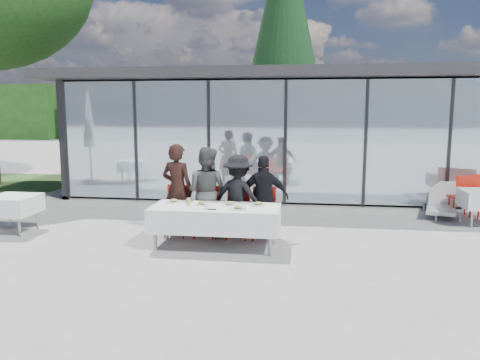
{
  "coord_description": "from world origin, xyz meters",
  "views": [
    {
      "loc": [
        1.56,
        -7.68,
        2.44
      ],
      "look_at": [
        0.29,
        1.2,
        1.08
      ],
      "focal_mm": 35.0,
      "sensor_mm": 36.0,
      "label": 1
    }
  ],
  "objects_px": {
    "diner_b": "(206,192)",
    "folded_eyeglasses": "(212,209)",
    "plate_a": "(174,201)",
    "juice_bottle": "(188,202)",
    "diner_a": "(177,190)",
    "dining_table": "(215,218)",
    "diner_chair_b": "(206,209)",
    "plate_b": "(203,204)",
    "diner_chair_c": "(238,210)",
    "diner_chair_a": "(177,208)",
    "diner_c": "(238,196)",
    "plate_c": "(229,204)",
    "lounger": "(442,204)",
    "diner_d": "(264,197)",
    "plate_extra": "(238,208)",
    "diner_chair_d": "(264,210)",
    "spare_table_left": "(13,205)",
    "spare_chair_b": "(462,194)",
    "plate_d": "(258,204)",
    "conifer_tree": "(284,25)"
  },
  "relations": [
    {
      "from": "plate_b",
      "to": "plate_a",
      "type": "bearing_deg",
      "value": 165.99
    },
    {
      "from": "plate_extra",
      "to": "plate_a",
      "type": "bearing_deg",
      "value": 161.12
    },
    {
      "from": "diner_c",
      "to": "conifer_tree",
      "type": "relative_size",
      "value": 0.15
    },
    {
      "from": "diner_chair_c",
      "to": "diner_a",
      "type": "bearing_deg",
      "value": 178.79
    },
    {
      "from": "diner_chair_a",
      "to": "folded_eyeglasses",
      "type": "height_order",
      "value": "diner_chair_a"
    },
    {
      "from": "diner_c",
      "to": "plate_c",
      "type": "height_order",
      "value": "diner_c"
    },
    {
      "from": "plate_b",
      "to": "lounger",
      "type": "height_order",
      "value": "plate_b"
    },
    {
      "from": "dining_table",
      "to": "diner_c",
      "type": "bearing_deg",
      "value": 69.35
    },
    {
      "from": "diner_chair_b",
      "to": "folded_eyeglasses",
      "type": "bearing_deg",
      "value": -72.54
    },
    {
      "from": "lounger",
      "to": "diner_d",
      "type": "bearing_deg",
      "value": -147.01
    },
    {
      "from": "plate_a",
      "to": "plate_b",
      "type": "height_order",
      "value": "same"
    },
    {
      "from": "diner_c",
      "to": "diner_chair_d",
      "type": "distance_m",
      "value": 0.56
    },
    {
      "from": "plate_a",
      "to": "juice_bottle",
      "type": "xyz_separation_m",
      "value": [
        0.34,
        -0.25,
        0.05
      ]
    },
    {
      "from": "diner_b",
      "to": "folded_eyeglasses",
      "type": "height_order",
      "value": "diner_b"
    },
    {
      "from": "diner_b",
      "to": "plate_a",
      "type": "height_order",
      "value": "diner_b"
    },
    {
      "from": "plate_c",
      "to": "juice_bottle",
      "type": "xyz_separation_m",
      "value": [
        -0.71,
        -0.17,
        0.05
      ]
    },
    {
      "from": "diner_a",
      "to": "dining_table",
      "type": "bearing_deg",
      "value": 153.67
    },
    {
      "from": "diner_d",
      "to": "spare_chair_b",
      "type": "xyz_separation_m",
      "value": [
        4.31,
        2.37,
        -0.25
      ]
    },
    {
      "from": "diner_b",
      "to": "diner_chair_c",
      "type": "relative_size",
      "value": 1.78
    },
    {
      "from": "diner_d",
      "to": "juice_bottle",
      "type": "height_order",
      "value": "diner_d"
    },
    {
      "from": "plate_b",
      "to": "folded_eyeglasses",
      "type": "bearing_deg",
      "value": -56.14
    },
    {
      "from": "diner_c",
      "to": "diner_chair_c",
      "type": "height_order",
      "value": "diner_c"
    },
    {
      "from": "plate_b",
      "to": "diner_chair_a",
      "type": "bearing_deg",
      "value": 134.33
    },
    {
      "from": "dining_table",
      "to": "diner_a",
      "type": "relative_size",
      "value": 1.26
    },
    {
      "from": "diner_c",
      "to": "plate_extra",
      "type": "distance_m",
      "value": 0.99
    },
    {
      "from": "diner_a",
      "to": "diner_b",
      "type": "relative_size",
      "value": 1.03
    },
    {
      "from": "diner_b",
      "to": "juice_bottle",
      "type": "xyz_separation_m",
      "value": [
        -0.15,
        -0.8,
        -0.04
      ]
    },
    {
      "from": "juice_bottle",
      "to": "lounger",
      "type": "relative_size",
      "value": 0.1
    },
    {
      "from": "dining_table",
      "to": "diner_chair_b",
      "type": "distance_m",
      "value": 0.82
    },
    {
      "from": "diner_a",
      "to": "plate_extra",
      "type": "distance_m",
      "value": 1.67
    },
    {
      "from": "diner_chair_b",
      "to": "spare_table_left",
      "type": "distance_m",
      "value": 3.87
    },
    {
      "from": "plate_a",
      "to": "juice_bottle",
      "type": "distance_m",
      "value": 0.42
    },
    {
      "from": "diner_a",
      "to": "spare_table_left",
      "type": "distance_m",
      "value": 3.32
    },
    {
      "from": "plate_b",
      "to": "plate_extra",
      "type": "height_order",
      "value": "same"
    },
    {
      "from": "plate_extra",
      "to": "plate_b",
      "type": "bearing_deg",
      "value": 157.27
    },
    {
      "from": "plate_b",
      "to": "spare_chair_b",
      "type": "xyz_separation_m",
      "value": [
        5.35,
        3.07,
        -0.24
      ]
    },
    {
      "from": "diner_chair_b",
      "to": "spare_table_left",
      "type": "xyz_separation_m",
      "value": [
        -3.86,
        -0.28,
        0.02
      ]
    },
    {
      "from": "diner_chair_d",
      "to": "folded_eyeglasses",
      "type": "xyz_separation_m",
      "value": [
        -0.79,
        -1.03,
        0.22
      ]
    },
    {
      "from": "diner_chair_a",
      "to": "spare_table_left",
      "type": "distance_m",
      "value": 3.3
    },
    {
      "from": "diner_d",
      "to": "plate_extra",
      "type": "height_order",
      "value": "diner_d"
    },
    {
      "from": "plate_a",
      "to": "diner_chair_b",
      "type": "bearing_deg",
      "value": 47.13
    },
    {
      "from": "spare_table_left",
      "to": "diner_c",
      "type": "bearing_deg",
      "value": 3.91
    },
    {
      "from": "plate_d",
      "to": "plate_extra",
      "type": "relative_size",
      "value": 1.0
    },
    {
      "from": "diner_c",
      "to": "juice_bottle",
      "type": "distance_m",
      "value": 1.11
    },
    {
      "from": "dining_table",
      "to": "diner_chair_d",
      "type": "distance_m",
      "value": 1.09
    },
    {
      "from": "dining_table",
      "to": "diner_b",
      "type": "distance_m",
      "value": 0.9
    },
    {
      "from": "diner_a",
      "to": "lounger",
      "type": "height_order",
      "value": "diner_a"
    },
    {
      "from": "plate_d",
      "to": "plate_a",
      "type": "bearing_deg",
      "value": 178.31
    },
    {
      "from": "spare_chair_b",
      "to": "diner_chair_b",
      "type": "bearing_deg",
      "value": -156.19
    },
    {
      "from": "plate_extra",
      "to": "conifer_tree",
      "type": "distance_m",
      "value": 13.98
    }
  ]
}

